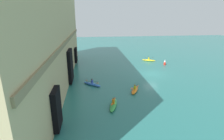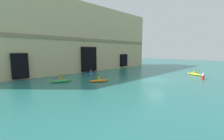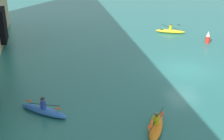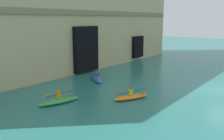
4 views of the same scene
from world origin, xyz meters
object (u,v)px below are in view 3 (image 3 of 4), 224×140
at_px(kayak_orange, 156,126).
at_px(marker_buoy, 208,37).
at_px(kayak_yellow, 170,31).
at_px(kayak_blue, 44,110).

xyz_separation_m(kayak_orange, marker_buoy, (12.65, -9.86, 0.32)).
distance_m(kayak_yellow, marker_buoy, 4.45).
height_order(kayak_yellow, kayak_orange, kayak_orange).
bearing_deg(marker_buoy, kayak_orange, 142.07).
xyz_separation_m(kayak_blue, marker_buoy, (9.65, -15.86, 0.33)).
height_order(kayak_yellow, marker_buoy, marker_buoy).
relative_size(kayak_yellow, marker_buoy, 2.62).
bearing_deg(kayak_orange, marker_buoy, -12.12).
height_order(kayak_yellow, kayak_blue, kayak_blue).
bearing_deg(marker_buoy, kayak_yellow, 31.71).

